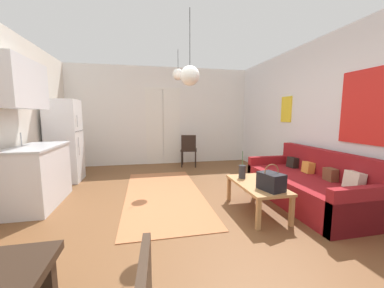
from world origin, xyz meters
The scene contains 13 objects.
ground_plane centered at (0.00, 0.00, -0.05)m, with size 5.49×7.21×0.10m, color brown.
wall_back centered at (0.00, 3.35, 1.33)m, with size 5.09×0.13×2.67m.
wall_right centered at (2.49, 0.00, 1.34)m, with size 0.12×6.81×2.67m.
area_rug centered at (-0.18, 0.76, 0.01)m, with size 1.28×2.88×0.01m, color #B26B42.
couch centered at (2.01, -0.08, 0.26)m, with size 0.90×2.03×0.82m.
coffee_table centered at (1.05, -0.22, 0.36)m, with size 0.53×1.04×0.42m.
bamboo_vase centered at (0.95, 0.07, 0.52)m, with size 0.11×0.11×0.42m.
handbag centered at (1.08, -0.52, 0.53)m, with size 0.29×0.35×0.34m.
refrigerator centered at (-2.08, 1.97, 0.84)m, with size 0.60×0.61×1.68m.
kitchen_counter centered at (-2.11, 0.69, 0.84)m, with size 0.59×1.19×2.16m.
accent_chair centered at (0.65, 2.75, 0.49)m, with size 0.50×0.49×0.85m.
pendant_lamp_near centered at (0.10, -0.16, 1.86)m, with size 0.25×0.25×0.93m.
pendant_lamp_far centered at (0.22, 1.62, 2.18)m, with size 0.23×0.23×0.60m.
Camera 1 is at (-0.48, -3.03, 1.37)m, focal length 21.06 mm.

